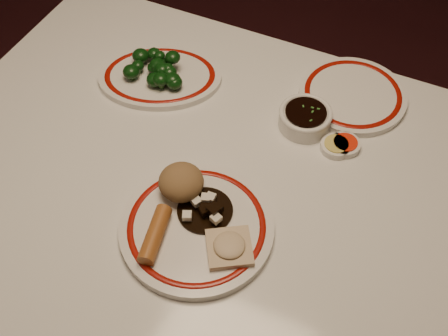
% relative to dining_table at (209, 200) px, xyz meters
% --- Properties ---
extents(ground, '(7.00, 7.00, 0.00)m').
position_rel_dining_table_xyz_m(ground, '(0.00, 0.00, -0.66)').
color(ground, black).
rests_on(ground, ground).
extents(dining_table, '(1.20, 0.90, 0.75)m').
position_rel_dining_table_xyz_m(dining_table, '(0.00, 0.00, 0.00)').
color(dining_table, white).
rests_on(dining_table, ground).
extents(main_plate, '(0.33, 0.33, 0.02)m').
position_rel_dining_table_xyz_m(main_plate, '(0.04, -0.13, 0.10)').
color(main_plate, white).
rests_on(main_plate, dining_table).
extents(rice_mound, '(0.09, 0.09, 0.06)m').
position_rel_dining_table_xyz_m(rice_mound, '(-0.02, -0.07, 0.14)').
color(rice_mound, olive).
rests_on(rice_mound, main_plate).
extents(spring_roll, '(0.05, 0.12, 0.03)m').
position_rel_dining_table_xyz_m(spring_roll, '(-0.01, -0.18, 0.13)').
color(spring_roll, '#A15E27').
rests_on(spring_roll, main_plate).
extents(fried_wonton, '(0.11, 0.11, 0.02)m').
position_rel_dining_table_xyz_m(fried_wonton, '(0.12, -0.15, 0.12)').
color(fried_wonton, '#C9B28E').
rests_on(fried_wonton, main_plate).
extents(stirfry_heap, '(0.11, 0.11, 0.03)m').
position_rel_dining_table_xyz_m(stirfry_heap, '(0.04, -0.09, 0.12)').
color(stirfry_heap, black).
rests_on(stirfry_heap, main_plate).
extents(broccoli_plate, '(0.34, 0.32, 0.02)m').
position_rel_dining_table_xyz_m(broccoli_plate, '(-0.22, 0.20, 0.10)').
color(broccoli_plate, white).
rests_on(broccoli_plate, dining_table).
extents(broccoli_pile, '(0.15, 0.11, 0.05)m').
position_rel_dining_table_xyz_m(broccoli_pile, '(-0.22, 0.19, 0.13)').
color(broccoli_pile, '#23471C').
rests_on(broccoli_pile, broccoli_plate).
extents(soy_bowl, '(0.11, 0.11, 0.04)m').
position_rel_dining_table_xyz_m(soy_bowl, '(0.13, 0.21, 0.11)').
color(soy_bowl, white).
rests_on(soy_bowl, dining_table).
extents(sweet_sour_dish, '(0.06, 0.06, 0.02)m').
position_rel_dining_table_xyz_m(sweet_sour_dish, '(0.23, 0.18, 0.10)').
color(sweet_sour_dish, white).
rests_on(sweet_sour_dish, dining_table).
extents(mustard_dish, '(0.06, 0.06, 0.02)m').
position_rel_dining_table_xyz_m(mustard_dish, '(0.21, 0.17, 0.10)').
color(mustard_dish, white).
rests_on(mustard_dish, dining_table).
extents(far_plate, '(0.28, 0.28, 0.02)m').
position_rel_dining_table_xyz_m(far_plate, '(0.20, 0.33, 0.10)').
color(far_plate, white).
rests_on(far_plate, dining_table).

